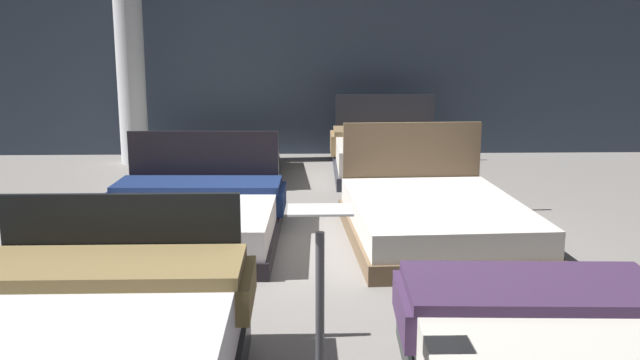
# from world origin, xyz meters

# --- Properties ---
(ground_plane) EXTENTS (18.00, 18.00, 0.02)m
(ground_plane) POSITION_xyz_m (0.00, 0.00, -0.01)
(ground_plane) COLOR gray
(showroom_back_wall) EXTENTS (18.00, 0.06, 3.50)m
(showroom_back_wall) POSITION_xyz_m (0.00, 4.96, 1.75)
(showroom_back_wall) COLOR #333D4C
(showroom_back_wall) RESTS_ON ground_plane
(bed_2) EXTENTS (1.69, 1.99, 0.88)m
(bed_2) POSITION_xyz_m (-1.09, 0.19, 0.21)
(bed_2) COLOR black
(bed_2) RESTS_ON ground_plane
(bed_3) EXTENTS (1.61, 2.24, 0.95)m
(bed_3) POSITION_xyz_m (1.11, 0.15, 0.20)
(bed_3) COLOR brown
(bed_3) RESTS_ON ground_plane
(bed_4) EXTENTS (1.69, 1.98, 0.45)m
(bed_4) POSITION_xyz_m (-1.16, 3.18, 0.22)
(bed_4) COLOR black
(bed_4) RESTS_ON ground_plane
(bed_5) EXTENTS (1.62, 2.17, 0.98)m
(bed_5) POSITION_xyz_m (1.14, 3.28, 0.25)
(bed_5) COLOR #262933
(bed_5) RESTS_ON ground_plane
(price_sign) EXTENTS (0.28, 0.24, 1.08)m
(price_sign) POSITION_xyz_m (0.00, -2.92, 0.42)
(price_sign) COLOR #3F3F44
(price_sign) RESTS_ON ground_plane
(support_pillar) EXTENTS (0.40, 0.40, 3.50)m
(support_pillar) POSITION_xyz_m (-2.49, 4.23, 1.75)
(support_pillar) COLOR silver
(support_pillar) RESTS_ON ground_plane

